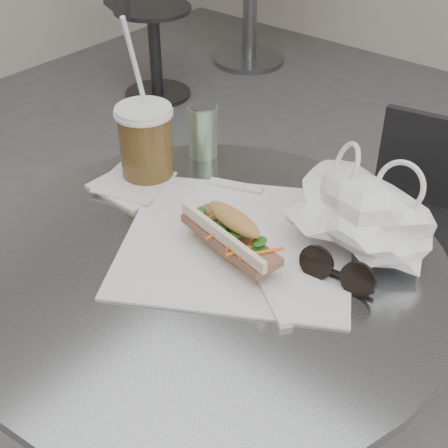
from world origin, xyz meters
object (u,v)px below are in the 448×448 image
Objects in this scene: banh_mi at (231,235)px; iced_coffee at (146,142)px; sunglasses at (337,273)px; cafe_table at (210,378)px; bg_chair at (146,36)px; chair_far at (403,265)px; drink_can at (203,131)px.

iced_coffee reaches higher than banh_mi.
banh_mi is 0.17m from sunglasses.
iced_coffee is at bearing 154.27° from cafe_table.
banh_mi is at bearing -17.45° from iced_coffee.
sunglasses is at bearing -15.35° from bg_chair.
drink_can is at bearing 48.76° from chair_far.
cafe_table is 6.16× the size of sunglasses.
sunglasses reaches higher than bg_chair.
sunglasses is (0.43, -0.04, -0.05)m from iced_coffee.
cafe_table is at bearing -19.82° from bg_chair.
cafe_table is at bearing -159.41° from sunglasses.
iced_coffee is (-0.25, 0.12, 0.35)m from cafe_table.
bg_chair is 5.76× the size of sunglasses.
sunglasses is at bearing -4.80° from iced_coffee.
iced_coffee is at bearing 174.70° from banh_mi.
cafe_table is 1.12× the size of chair_far.
bg_chair is at bearing -34.42° from chair_far.
iced_coffee is at bearing -21.98° from bg_chair.
drink_can is at bearing 79.04° from iced_coffee.
banh_mi is 0.33m from drink_can.
iced_coffee reaches higher than cafe_table.
iced_coffee is at bearing -100.96° from drink_can.
chair_far is at bearing -2.41° from bg_chair.
bg_chair is 2.06m from iced_coffee.
iced_coffee is 2.82× the size of drink_can.
iced_coffee is (1.45, -1.38, 0.49)m from bg_chair.
cafe_table is at bearing -47.84° from drink_can.
chair_far is at bearing 96.77° from sunglasses.
cafe_table is 0.32m from banh_mi.
drink_can is (0.02, 0.13, -0.02)m from iced_coffee.
sunglasses reaches higher than chair_far.
chair_far is at bearing 99.17° from banh_mi.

